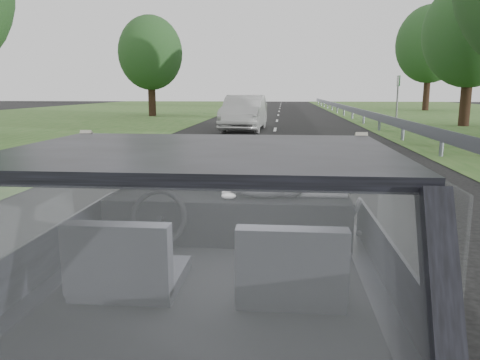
% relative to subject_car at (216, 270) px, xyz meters
% --- Properties ---
extents(subject_car, '(1.80, 4.00, 1.45)m').
position_rel_subject_car_xyz_m(subject_car, '(0.00, 0.00, 0.00)').
color(subject_car, black).
rests_on(subject_car, ground).
extents(dashboard, '(1.58, 0.45, 0.30)m').
position_rel_subject_car_xyz_m(dashboard, '(0.00, 0.62, 0.12)').
color(dashboard, black).
rests_on(dashboard, subject_car).
extents(driver_seat, '(0.50, 0.72, 0.42)m').
position_rel_subject_car_xyz_m(driver_seat, '(-0.40, -0.29, 0.16)').
color(driver_seat, black).
rests_on(driver_seat, subject_car).
extents(passenger_seat, '(0.50, 0.72, 0.42)m').
position_rel_subject_car_xyz_m(passenger_seat, '(0.40, -0.29, 0.16)').
color(passenger_seat, black).
rests_on(passenger_seat, subject_car).
extents(steering_wheel, '(0.36, 0.36, 0.04)m').
position_rel_subject_car_xyz_m(steering_wheel, '(-0.40, 0.33, 0.20)').
color(steering_wheel, black).
rests_on(steering_wheel, dashboard).
extents(cat, '(0.66, 0.27, 0.29)m').
position_rel_subject_car_xyz_m(cat, '(0.25, 0.58, 0.37)').
color(cat, slate).
rests_on(cat, dashboard).
extents(guardrail, '(0.05, 90.00, 0.32)m').
position_rel_subject_car_xyz_m(guardrail, '(4.30, 10.00, -0.15)').
color(guardrail, gray).
rests_on(guardrail, ground).
extents(other_car, '(1.98, 4.60, 1.49)m').
position_rel_subject_car_xyz_m(other_car, '(-1.31, 17.63, 0.02)').
color(other_car, '#BDBDBE').
rests_on(other_car, ground).
extents(highway_sign, '(0.18, 1.02, 2.53)m').
position_rel_subject_car_xyz_m(highway_sign, '(7.01, 26.23, 0.54)').
color(highway_sign, '#10651E').
rests_on(highway_sign, ground).
extents(tree_2, '(4.48, 4.48, 6.62)m').
position_rel_subject_car_xyz_m(tree_2, '(8.94, 20.94, 2.58)').
color(tree_2, '#255220').
rests_on(tree_2, ground).
extents(tree_3, '(6.84, 6.84, 8.38)m').
position_rel_subject_car_xyz_m(tree_3, '(12.38, 39.10, 3.46)').
color(tree_3, '#255220').
rests_on(tree_3, ground).
extents(tree_6, '(5.42, 5.42, 6.26)m').
position_rel_subject_car_xyz_m(tree_6, '(-8.31, 28.24, 2.40)').
color(tree_6, '#255220').
rests_on(tree_6, ground).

